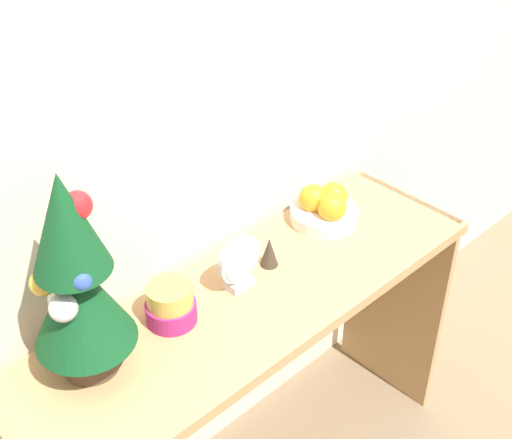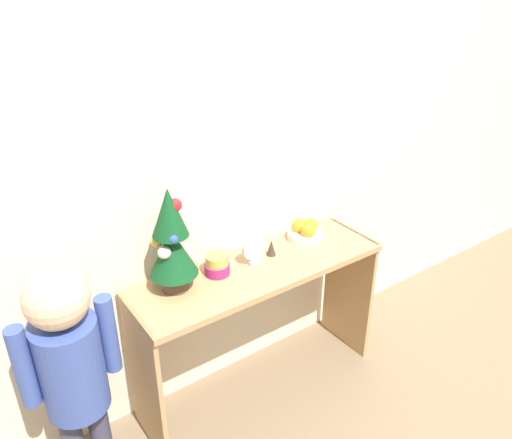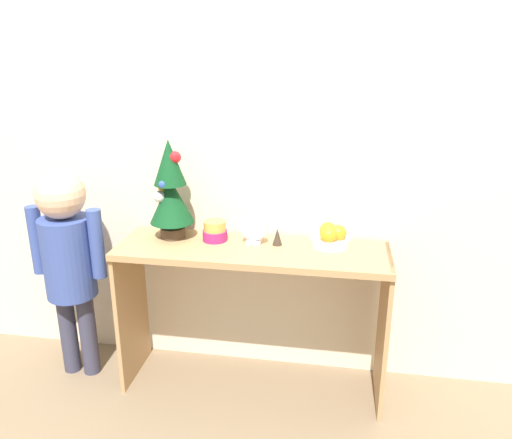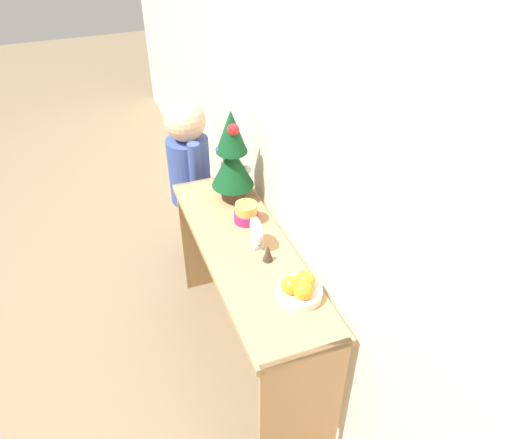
{
  "view_description": "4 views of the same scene",
  "coord_description": "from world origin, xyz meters",
  "px_view_note": "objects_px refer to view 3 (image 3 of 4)",
  "views": [
    {
      "loc": [
        -0.85,
        -0.71,
        1.79
      ],
      "look_at": [
        0.05,
        0.22,
        0.89
      ],
      "focal_mm": 50.0,
      "sensor_mm": 36.0,
      "label": 1
    },
    {
      "loc": [
        -1.11,
        -1.37,
        1.93
      ],
      "look_at": [
        0.01,
        0.23,
        0.94
      ],
      "focal_mm": 35.0,
      "sensor_mm": 36.0,
      "label": 2
    },
    {
      "loc": [
        0.36,
        -1.83,
        1.55
      ],
      "look_at": [
        0.02,
        0.18,
        0.85
      ],
      "focal_mm": 35.0,
      "sensor_mm": 36.0,
      "label": 3
    },
    {
      "loc": [
        1.56,
        -0.36,
        2.08
      ],
      "look_at": [
        0.05,
        0.21,
        0.9
      ],
      "focal_mm": 35.0,
      "sensor_mm": 36.0,
      "label": 4
    }
  ],
  "objects_px": {
    "mini_tree": "(170,190)",
    "figurine": "(277,237)",
    "singing_bowl": "(215,231)",
    "fruit_bowl": "(331,237)",
    "child_figure": "(68,251)",
    "desk_clock": "(253,230)"
  },
  "relations": [
    {
      "from": "child_figure",
      "to": "desk_clock",
      "type": "bearing_deg",
      "value": 5.15
    },
    {
      "from": "mini_tree",
      "to": "desk_clock",
      "type": "xyz_separation_m",
      "value": [
        0.39,
        -0.03,
        -0.16
      ]
    },
    {
      "from": "fruit_bowl",
      "to": "child_figure",
      "type": "bearing_deg",
      "value": -174.26
    },
    {
      "from": "figurine",
      "to": "desk_clock",
      "type": "bearing_deg",
      "value": -174.38
    },
    {
      "from": "singing_bowl",
      "to": "child_figure",
      "type": "relative_size",
      "value": 0.11
    },
    {
      "from": "mini_tree",
      "to": "figurine",
      "type": "bearing_deg",
      "value": -1.72
    },
    {
      "from": "fruit_bowl",
      "to": "mini_tree",
      "type": "bearing_deg",
      "value": -178.58
    },
    {
      "from": "singing_bowl",
      "to": "child_figure",
      "type": "height_order",
      "value": "child_figure"
    },
    {
      "from": "child_figure",
      "to": "singing_bowl",
      "type": "bearing_deg",
      "value": 8.19
    },
    {
      "from": "fruit_bowl",
      "to": "child_figure",
      "type": "relative_size",
      "value": 0.17
    },
    {
      "from": "desk_clock",
      "to": "child_figure",
      "type": "xyz_separation_m",
      "value": [
        -0.87,
        -0.08,
        -0.13
      ]
    },
    {
      "from": "desk_clock",
      "to": "mini_tree",
      "type": "bearing_deg",
      "value": 176.21
    },
    {
      "from": "fruit_bowl",
      "to": "figurine",
      "type": "distance_m",
      "value": 0.24
    },
    {
      "from": "mini_tree",
      "to": "figurine",
      "type": "xyz_separation_m",
      "value": [
        0.49,
        -0.01,
        -0.19
      ]
    },
    {
      "from": "mini_tree",
      "to": "child_figure",
      "type": "xyz_separation_m",
      "value": [
        -0.48,
        -0.1,
        -0.29
      ]
    },
    {
      "from": "child_figure",
      "to": "fruit_bowl",
      "type": "bearing_deg",
      "value": 5.74
    },
    {
      "from": "mini_tree",
      "to": "child_figure",
      "type": "distance_m",
      "value": 0.57
    },
    {
      "from": "mini_tree",
      "to": "child_figure",
      "type": "height_order",
      "value": "mini_tree"
    },
    {
      "from": "mini_tree",
      "to": "singing_bowl",
      "type": "relative_size",
      "value": 4.09
    },
    {
      "from": "figurine",
      "to": "child_figure",
      "type": "distance_m",
      "value": 0.99
    },
    {
      "from": "singing_bowl",
      "to": "fruit_bowl",
      "type": "bearing_deg",
      "value": 2.5
    },
    {
      "from": "mini_tree",
      "to": "desk_clock",
      "type": "distance_m",
      "value": 0.42
    }
  ]
}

